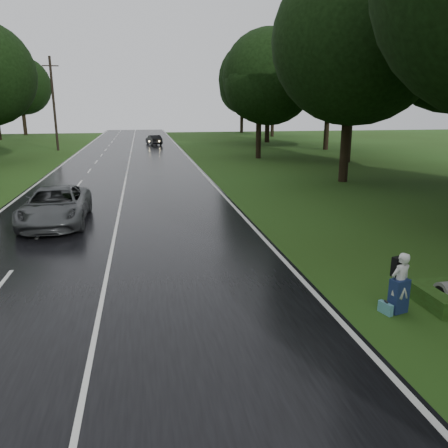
% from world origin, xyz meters
% --- Properties ---
extents(ground, '(160.00, 160.00, 0.00)m').
position_xyz_m(ground, '(0.00, 0.00, 0.00)').
color(ground, '#264A16').
rests_on(ground, ground).
extents(road, '(12.00, 140.00, 0.04)m').
position_xyz_m(road, '(0.00, 20.00, 0.02)').
color(road, black).
rests_on(road, ground).
extents(lane_center, '(0.12, 140.00, 0.01)m').
position_xyz_m(lane_center, '(0.00, 20.00, 0.04)').
color(lane_center, silver).
rests_on(lane_center, road).
extents(grey_car, '(2.74, 5.80, 1.60)m').
position_xyz_m(grey_car, '(-2.62, 9.17, 0.84)').
color(grey_car, '#444748').
rests_on(grey_car, road).
extents(far_car, '(2.21, 4.12, 1.29)m').
position_xyz_m(far_car, '(2.85, 50.05, 0.69)').
color(far_car, black).
rests_on(far_car, road).
extents(hitchhiker, '(0.66, 0.62, 1.59)m').
position_xyz_m(hitchhiker, '(7.49, -1.54, 0.74)').
color(hitchhiker, silver).
rests_on(hitchhiker, ground).
extents(suitcase, '(0.22, 0.43, 0.30)m').
position_xyz_m(suitcase, '(7.13, -1.60, 0.15)').
color(suitcase, '#5497A4').
rests_on(suitcase, ground).
extents(utility_pole_far, '(1.80, 0.28, 10.51)m').
position_xyz_m(utility_pole_far, '(-8.50, 44.61, 0.00)').
color(utility_pole_far, black).
rests_on(utility_pole_far, ground).
extents(tree_right_d, '(9.85, 9.85, 15.39)m').
position_xyz_m(tree_right_d, '(14.90, 17.73, 0.00)').
color(tree_right_d, black).
rests_on(tree_right_d, ground).
extents(tree_right_e, '(8.36, 8.36, 13.06)m').
position_xyz_m(tree_right_e, '(12.71, 32.61, 0.00)').
color(tree_right_e, black).
rests_on(tree_right_e, ground).
extents(tree_right_f, '(9.02, 9.02, 14.10)m').
position_xyz_m(tree_right_f, '(16.51, 47.46, 0.00)').
color(tree_right_f, black).
rests_on(tree_right_f, ground).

